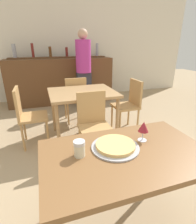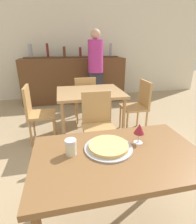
% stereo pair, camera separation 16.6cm
% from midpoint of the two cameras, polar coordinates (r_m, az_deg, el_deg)
% --- Properties ---
extents(wall_back, '(8.00, 0.05, 2.80)m').
position_cam_midpoint_polar(wall_back, '(5.11, -7.81, 20.56)').
color(wall_back, silver).
rests_on(wall_back, ground_plane).
extents(dining_table_near, '(1.17, 0.72, 0.75)m').
position_cam_midpoint_polar(dining_table_near, '(1.30, 10.33, -16.35)').
color(dining_table_near, brown).
rests_on(dining_table_near, ground_plane).
extents(dining_table_far, '(1.00, 0.84, 0.77)m').
position_cam_midpoint_polar(dining_table_far, '(2.74, -0.90, 5.04)').
color(dining_table_far, '#A87F51').
rests_on(dining_table_far, ground_plane).
extents(bar_counter, '(2.60, 0.56, 1.12)m').
position_cam_midpoint_polar(bar_counter, '(4.69, -6.76, 10.22)').
color(bar_counter, brown).
rests_on(bar_counter, ground_plane).
extents(bar_back_shelf, '(2.39, 0.24, 0.35)m').
position_cam_midpoint_polar(bar_back_shelf, '(4.75, -7.64, 17.97)').
color(bar_back_shelf, brown).
rests_on(bar_back_shelf, bar_counter).
extents(chair_far_side_front, '(0.40, 0.40, 0.89)m').
position_cam_midpoint_polar(chair_far_side_front, '(2.26, 2.08, -3.15)').
color(chair_far_side_front, tan).
rests_on(chair_far_side_front, ground_plane).
extents(chair_far_side_back, '(0.40, 0.40, 0.89)m').
position_cam_midpoint_polar(chair_far_side_back, '(3.35, -2.88, 5.08)').
color(chair_far_side_back, tan).
rests_on(chair_far_side_back, ground_plane).
extents(chair_far_side_left, '(0.40, 0.40, 0.89)m').
position_cam_midpoint_polar(chair_far_side_left, '(2.76, -18.02, 0.46)').
color(chair_far_side_left, tan).
rests_on(chair_far_side_left, ground_plane).
extents(chair_far_side_right, '(0.40, 0.40, 0.89)m').
position_cam_midpoint_polar(chair_far_side_right, '(3.06, 14.59, 2.81)').
color(chair_far_side_right, tan).
rests_on(chair_far_side_right, ground_plane).
extents(pizza_tray, '(0.35, 0.35, 0.04)m').
position_cam_midpoint_polar(pizza_tray, '(1.28, 7.22, -11.29)').
color(pizza_tray, '#A3A3A8').
rests_on(pizza_tray, dining_table_near).
extents(cheese_shaker, '(0.08, 0.08, 0.11)m').
position_cam_midpoint_polar(cheese_shaker, '(1.20, -4.87, -11.44)').
color(cheese_shaker, beige).
rests_on(cheese_shaker, dining_table_near).
extents(person_standing, '(0.34, 0.34, 1.76)m').
position_cam_midpoint_polar(person_standing, '(4.13, 0.39, 14.47)').
color(person_standing, '#2D2D38').
rests_on(person_standing, ground_plane).
extents(wine_glass, '(0.08, 0.08, 0.16)m').
position_cam_midpoint_polar(wine_glass, '(1.36, 16.80, -5.52)').
color(wine_glass, silver).
rests_on(wine_glass, dining_table_near).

